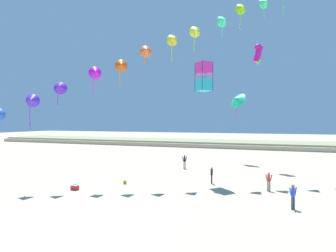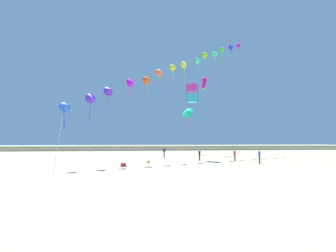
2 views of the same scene
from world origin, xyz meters
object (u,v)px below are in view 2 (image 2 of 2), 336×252
at_px(person_mid_center, 235,155).
at_px(large_kite_mid_trail, 192,93).
at_px(person_far_left, 199,154).
at_px(large_kite_low_lead, 204,83).
at_px(beach_ball, 148,162).
at_px(beach_cooler, 123,165).
at_px(person_near_right, 259,156).
at_px(large_kite_high_solo, 187,112).
at_px(person_near_left, 164,152).

height_order(person_mid_center, large_kite_mid_trail, large_kite_mid_trail).
bearing_deg(person_far_left, large_kite_low_lead, 70.03).
distance_m(large_kite_mid_trail, beach_ball, 12.09).
distance_m(person_far_left, beach_cooler, 11.85).
height_order(beach_cooler, beach_ball, beach_cooler).
height_order(person_near_right, person_far_left, person_near_right).
xyz_separation_m(large_kite_low_lead, large_kite_mid_trail, (-4.65, -9.83, -4.16)).
distance_m(person_near_right, beach_ball, 13.77).
bearing_deg(person_mid_center, large_kite_mid_trail, 164.05).
relative_size(person_far_left, large_kite_high_solo, 0.39).
distance_m(person_near_left, large_kite_low_lead, 15.87).
bearing_deg(person_near_right, large_kite_low_lead, 98.52).
height_order(person_mid_center, large_kite_low_lead, large_kite_low_lead).
bearing_deg(large_kite_high_solo, person_mid_center, -75.27).
relative_size(person_mid_center, beach_cooler, 2.70).
xyz_separation_m(person_near_left, person_far_left, (4.40, -6.46, -0.08)).
bearing_deg(person_near_right, large_kite_mid_trail, 140.12).
relative_size(large_kite_low_lead, beach_cooler, 4.59).
xyz_separation_m(large_kite_high_solo, beach_ball, (-8.38, -16.11, -8.50)).
xyz_separation_m(person_far_left, large_kite_mid_trail, (-0.86, 0.59, 8.93)).
height_order(person_near_left, person_mid_center, person_near_left).
relative_size(large_kite_low_lead, large_kite_high_solo, 0.67).
distance_m(person_near_left, beach_cooler, 13.72).
bearing_deg(large_kite_mid_trail, person_far_left, -34.35).
relative_size(person_near_left, large_kite_high_solo, 0.43).
bearing_deg(person_near_right, beach_ball, 169.32).
bearing_deg(person_far_left, person_mid_center, -12.10).
xyz_separation_m(person_near_right, large_kite_high_solo, (-5.13, 18.65, 7.75)).
xyz_separation_m(large_kite_mid_trail, beach_ball, (-6.51, -3.30, -9.64)).
bearing_deg(large_kite_mid_trail, person_near_right, -39.88).
bearing_deg(large_kite_mid_trail, large_kite_high_solo, 81.68).
bearing_deg(person_mid_center, person_far_left, 167.90).
xyz_separation_m(person_mid_center, beach_ball, (-12.17, -1.68, -0.72)).
bearing_deg(beach_ball, person_near_right, -10.68).
distance_m(person_near_left, person_far_left, 7.81).
relative_size(person_near_left, person_near_right, 1.04).
relative_size(person_near_left, beach_ball, 4.67).
bearing_deg(large_kite_high_solo, person_near_left, -127.93).
bearing_deg(large_kite_low_lead, person_far_left, -109.97).
xyz_separation_m(large_kite_mid_trail, large_kite_high_solo, (1.87, 12.80, -1.14)).
xyz_separation_m(large_kite_low_lead, beach_cooler, (-14.02, -16.36, -13.77)).
bearing_deg(person_near_left, person_far_left, -55.75).
distance_m(person_near_right, beach_cooler, 16.40).
relative_size(large_kite_mid_trail, beach_cooler, 4.63).
bearing_deg(large_kite_low_lead, beach_cooler, -130.60).
bearing_deg(person_near_right, person_near_left, 131.96).
distance_m(person_near_left, person_near_right, 15.76).
distance_m(person_near_right, person_far_left, 8.08).
height_order(large_kite_mid_trail, large_kite_high_solo, large_kite_mid_trail).
bearing_deg(person_far_left, person_near_right, -40.59).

